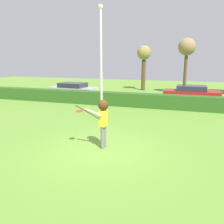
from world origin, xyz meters
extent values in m
plane|color=olive|center=(0.00, 0.00, 0.00)|extent=(60.00, 60.00, 0.00)
cylinder|color=slate|center=(0.04, 0.20, 0.42)|extent=(0.14, 0.14, 0.84)
cylinder|color=slate|center=(0.04, 0.40, 0.42)|extent=(0.14, 0.14, 0.84)
cube|color=yellow|center=(0.04, 0.30, 1.13)|extent=(0.22, 0.38, 0.58)
cylinder|color=tan|center=(-0.23, 0.07, 1.37)|extent=(0.61, 0.09, 0.30)
cylinder|color=tan|center=(0.04, 0.54, 1.11)|extent=(0.09, 0.09, 0.62)
sphere|color=tan|center=(0.04, 0.30, 1.59)|extent=(0.22, 0.22, 0.22)
sphere|color=#452910|center=(0.04, 0.30, 1.62)|extent=(0.38, 0.38, 0.38)
cylinder|color=red|center=(-0.82, 0.10, 1.38)|extent=(0.25, 0.25, 0.05)
cylinder|color=silver|center=(-1.47, 4.06, 2.83)|extent=(0.12, 0.12, 5.65)
sphere|color=#F2EFCC|center=(-1.47, 4.06, 5.75)|extent=(0.24, 0.24, 0.24)
cube|color=#2D5A1D|center=(0.00, 8.31, 0.47)|extent=(29.56, 0.90, 0.93)
cube|color=#B7B7BC|center=(-6.78, 10.84, 0.57)|extent=(4.31, 1.99, 0.55)
cube|color=#2D333D|center=(-6.78, 10.84, 1.05)|extent=(2.30, 1.71, 0.40)
cylinder|color=black|center=(-5.25, 11.59, 0.30)|extent=(0.61, 0.14, 0.60)
cylinder|color=black|center=(-5.37, 9.89, 0.30)|extent=(0.61, 0.14, 0.60)
cylinder|color=black|center=(-8.18, 11.79, 0.30)|extent=(0.61, 0.14, 0.60)
cylinder|color=black|center=(-8.30, 10.10, 0.30)|extent=(0.61, 0.14, 0.60)
cube|color=#B21E1E|center=(3.10, 11.74, 0.57)|extent=(4.20, 1.71, 0.55)
cube|color=#2D333D|center=(3.10, 11.74, 1.05)|extent=(2.20, 1.57, 0.40)
cylinder|color=black|center=(4.57, 12.59, 0.30)|extent=(0.60, 0.10, 0.60)
cylinder|color=black|center=(4.57, 10.89, 0.30)|extent=(0.60, 0.10, 0.60)
cylinder|color=black|center=(1.63, 12.60, 0.30)|extent=(0.60, 0.10, 0.60)
cylinder|color=black|center=(1.63, 10.90, 0.30)|extent=(0.60, 0.10, 0.60)
cylinder|color=brown|center=(-1.81, 17.40, 1.60)|extent=(0.42, 0.42, 3.20)
sphere|color=olive|center=(-1.81, 17.40, 3.93)|extent=(1.47, 1.47, 1.47)
cylinder|color=brown|center=(2.46, 15.75, 1.79)|extent=(0.29, 0.29, 3.58)
sphere|color=#957A4C|center=(2.46, 15.75, 4.38)|extent=(1.59, 1.59, 1.59)
camera|label=1|loc=(2.94, -7.36, 3.21)|focal=37.26mm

